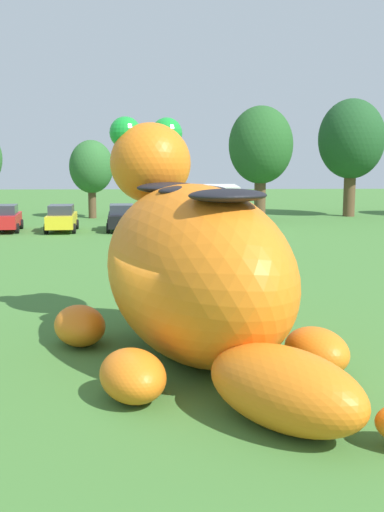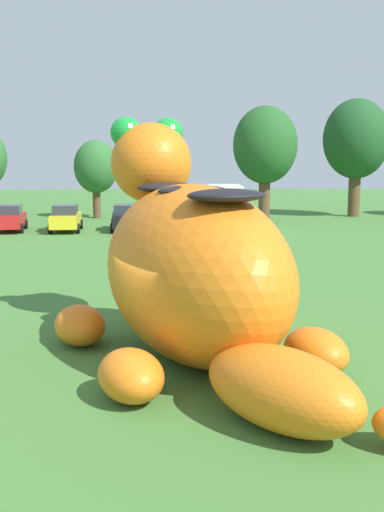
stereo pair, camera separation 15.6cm
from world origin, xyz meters
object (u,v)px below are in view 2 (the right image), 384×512
Objects in this scene: car_red at (10,218)px; car_black at (126,217)px; spectator_near_inflatable at (259,269)px; box_truck at (224,206)px; giant_inflatable_creature at (194,270)px; car_yellow at (66,218)px.

car_red is 1.02× the size of car_black.
car_red is at bearing 126.04° from spectator_near_inflatable.
car_red is 13.93m from box_truck.
car_red is 23.30m from spectator_near_inflatable.
giant_inflatable_creature reaches higher than car_red.
giant_inflatable_creature is 2.39× the size of car_red.
spectator_near_inflatable is (10.06, -18.67, -0.01)m from car_yellow.
car_red is 2.50× the size of spectator_near_inflatable.
car_yellow is at bearing 106.29° from giant_inflatable_creature.
spectator_near_inflatable is (13.71, -18.84, -0.01)m from car_red.
box_truck is (13.91, 0.25, 0.74)m from car_red.
giant_inflatable_creature reaches higher than car_black.
car_black is at bearing 108.17° from spectator_near_inflatable.
giant_inflatable_creature reaches higher than box_truck.
spectator_near_inflatable is (6.23, -18.98, -0.01)m from car_black.
car_yellow is 2.46× the size of spectator_near_inflatable.
car_yellow and car_black have the same top height.
car_red is 3.65m from car_yellow.
car_yellow is 1.00× the size of car_black.
car_black is at bearing -179.04° from box_truck.
spectator_near_inflatable is at bearing -61.68° from car_yellow.
giant_inflatable_creature is 26.44m from box_truck.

